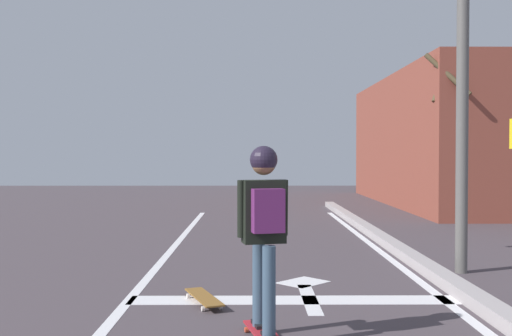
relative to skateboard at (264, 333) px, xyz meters
The scene contains 11 objects.
lane_line_center 1.83m from the skateboard, 141.31° to the left, with size 0.12×20.00×0.01m, color silver.
lane_line_curbside 2.29m from the skateboard, 30.03° to the left, with size 0.12×20.00×0.01m, color silver.
stop_bar 1.46m from the skateboard, 76.05° to the left, with size 3.56×0.40×0.01m, color silver.
lane_arrow_stem 1.57m from the skateboard, 70.23° to the left, with size 0.16×1.40×0.01m, color silver.
lane_arrow_head 2.38m from the skateboard, 77.16° to the left, with size 0.56×0.44×0.01m, color silver.
curb_strip 2.51m from the skateboard, 27.17° to the left, with size 0.24×24.00×0.14m, color #A69D9D.
skateboard is the anchor object (origin of this frame).
skater 1.00m from the skateboard, 76.90° to the right, with size 0.43×0.60×1.58m.
spare_skateboard 1.40m from the skateboard, 115.70° to the left, with size 0.49×0.88×0.08m.
traffic_signal_mast 4.80m from the skateboard, 59.43° to the left, with size 3.79×0.34×5.02m.
roadside_tree 10.05m from the skateboard, 63.04° to the left, with size 1.24×1.23×3.91m.
Camera 1 is at (0.60, -0.23, 1.58)m, focal length 42.41 mm.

